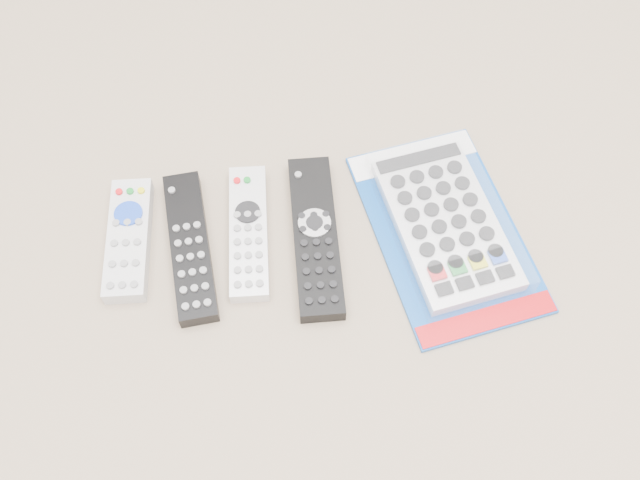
{
  "coord_description": "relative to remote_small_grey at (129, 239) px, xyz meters",
  "views": [
    {
      "loc": [
        -0.04,
        -0.44,
        0.76
      ],
      "look_at": [
        0.02,
        -0.01,
        0.01
      ],
      "focal_mm": 40.0,
      "sensor_mm": 36.0,
      "label": 1
    }
  ],
  "objects": [
    {
      "name": "remote_slim_black",
      "position": [
        0.07,
        -0.02,
        -0.0
      ],
      "size": [
        0.06,
        0.21,
        0.02
      ],
      "rotation": [
        0.0,
        0.0,
        0.05
      ],
      "color": "black",
      "rests_on": "ground"
    },
    {
      "name": "remote_large_black",
      "position": [
        0.23,
        -0.03,
        -0.0
      ],
      "size": [
        0.07,
        0.22,
        0.02
      ],
      "rotation": [
        0.0,
        0.0,
        -0.06
      ],
      "color": "black",
      "rests_on": "ground"
    },
    {
      "name": "jumbo_remote_packaged",
      "position": [
        0.39,
        -0.04,
        0.0
      ],
      "size": [
        0.21,
        0.3,
        0.04
      ],
      "rotation": [
        0.0,
        0.0,
        0.14
      ],
      "color": "#0E479E",
      "rests_on": "ground"
    },
    {
      "name": "remote_small_grey",
      "position": [
        0.0,
        0.0,
        0.0
      ],
      "size": [
        0.06,
        0.17,
        0.02
      ],
      "rotation": [
        0.0,
        0.0,
        -0.09
      ],
      "color": "#BCBCBF",
      "rests_on": "ground"
    },
    {
      "name": "remote_silver_dvd",
      "position": [
        0.15,
        -0.01,
        -0.0
      ],
      "size": [
        0.06,
        0.19,
        0.02
      ],
      "rotation": [
        0.0,
        0.0,
        -0.09
      ],
      "color": "silver",
      "rests_on": "ground"
    }
  ]
}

